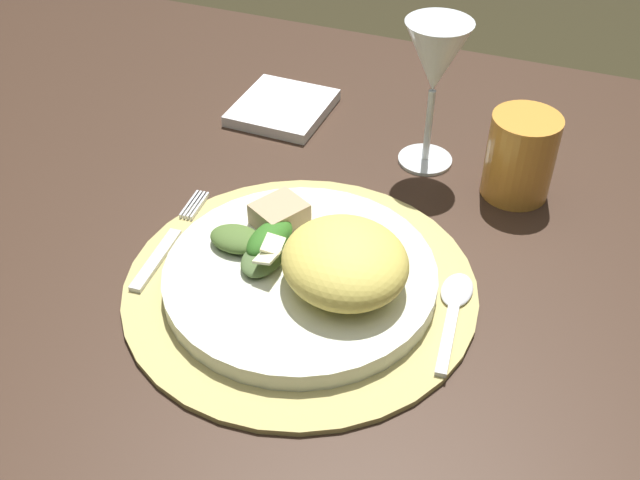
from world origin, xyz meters
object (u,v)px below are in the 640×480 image
(spoon, at_px, (454,303))
(napkin, at_px, (283,108))
(amber_tumbler, at_px, (520,156))
(fork, at_px, (168,243))
(wine_glass, at_px, (436,63))
(dinner_plate, at_px, (300,276))
(dining_table, at_px, (333,337))

(spoon, height_order, napkin, napkin)
(amber_tumbler, bearing_deg, fork, -143.66)
(wine_glass, height_order, amber_tumbler, wine_glass)
(amber_tumbler, bearing_deg, dinner_plate, -125.08)
(napkin, bearing_deg, dinner_plate, -63.35)
(spoon, xyz_separation_m, napkin, (-0.28, 0.26, -0.00))
(amber_tumbler, bearing_deg, spoon, -95.03)
(fork, xyz_separation_m, napkin, (-0.00, 0.28, -0.00))
(dinner_plate, relative_size, spoon, 1.99)
(wine_glass, xyz_separation_m, amber_tumbler, (0.11, -0.02, -0.08))
(dining_table, relative_size, fork, 9.35)
(fork, height_order, amber_tumbler, amber_tumbler)
(fork, xyz_separation_m, wine_glass, (0.20, 0.24, 0.12))
(dining_table, distance_m, napkin, 0.30)
(napkin, xyz_separation_m, wine_glass, (0.20, -0.04, 0.12))
(dining_table, xyz_separation_m, spoon, (0.13, -0.04, 0.13))
(dining_table, height_order, napkin, napkin)
(dinner_plate, distance_m, napkin, 0.32)
(dining_table, bearing_deg, spoon, -15.23)
(dinner_plate, bearing_deg, napkin, 116.65)
(napkin, distance_m, amber_tumbler, 0.31)
(spoon, height_order, amber_tumbler, amber_tumbler)
(dinner_plate, bearing_deg, spoon, 10.23)
(fork, relative_size, spoon, 1.24)
(dinner_plate, distance_m, amber_tumbler, 0.28)
(dining_table, height_order, wine_glass, wine_glass)
(dining_table, bearing_deg, amber_tumbler, 48.24)
(fork, height_order, wine_glass, wine_glass)
(dining_table, bearing_deg, napkin, 124.43)
(dining_table, relative_size, dinner_plate, 5.82)
(fork, xyz_separation_m, amber_tumbler, (0.30, 0.22, 0.04))
(dining_table, relative_size, amber_tumbler, 15.73)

